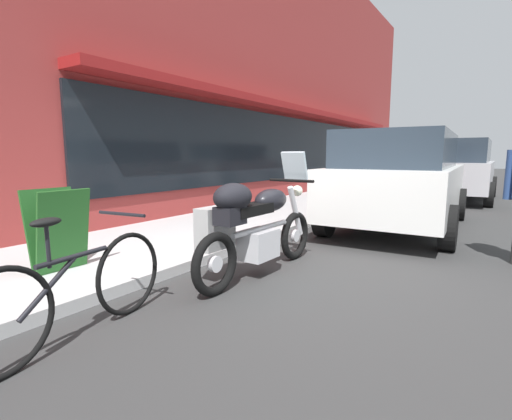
# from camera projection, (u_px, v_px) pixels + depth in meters

# --- Properties ---
(ground_plane) EXTENTS (80.00, 80.00, 0.00)m
(ground_plane) POSITION_uv_depth(u_px,v_px,m) (304.00, 270.00, 4.45)
(ground_plane) COLOR #323232
(storefront_building) EXTENTS (21.63, 0.90, 7.97)m
(storefront_building) POSITION_uv_depth(u_px,v_px,m) (294.00, 71.00, 11.56)
(storefront_building) COLOR maroon
(storefront_building) RESTS_ON ground_plane
(sidewalk_curb) EXTENTS (30.00, 2.52, 0.12)m
(sidewalk_curb) POSITION_uv_depth(u_px,v_px,m) (358.00, 192.00, 13.15)
(sidewalk_curb) COLOR #B2B2B2
(sidewalk_curb) RESTS_ON ground_plane
(touring_motorcycle) EXTENTS (2.19, 0.70, 1.39)m
(touring_motorcycle) POSITION_uv_depth(u_px,v_px,m) (252.00, 224.00, 4.11)
(touring_motorcycle) COLOR black
(touring_motorcycle) RESTS_ON ground_plane
(parked_bicycle) EXTENTS (1.74, 0.48, 0.94)m
(parked_bicycle) POSITION_uv_depth(u_px,v_px,m) (75.00, 290.00, 2.71)
(parked_bicycle) COLOR black
(parked_bicycle) RESTS_ON ground_plane
(parked_minivan) EXTENTS (4.61, 2.22, 1.73)m
(parked_minivan) POSITION_uv_depth(u_px,v_px,m) (401.00, 178.00, 6.88)
(parked_minivan) COLOR silver
(parked_minivan) RESTS_ON ground_plane
(sandwich_board_sign) EXTENTS (0.55, 0.40, 0.87)m
(sandwich_board_sign) POSITION_uv_depth(u_px,v_px,m) (58.00, 230.00, 4.00)
(sandwich_board_sign) COLOR #1E511E
(sandwich_board_sign) RESTS_ON sidewalk_curb
(parked_car_down_block) EXTENTS (4.51, 2.16, 1.78)m
(parked_car_down_block) POSITION_uv_depth(u_px,v_px,m) (455.00, 169.00, 11.29)
(parked_car_down_block) COLOR #B7B7BC
(parked_car_down_block) RESTS_ON ground_plane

